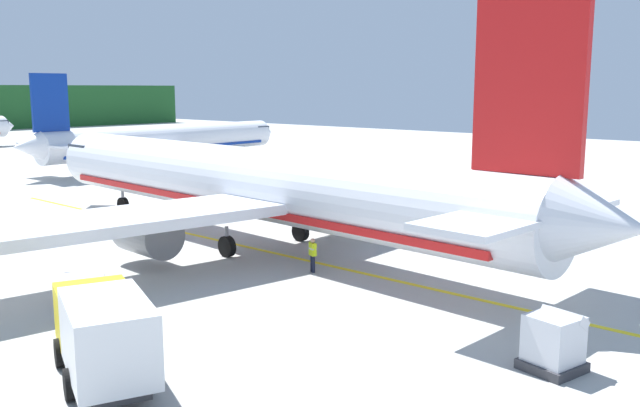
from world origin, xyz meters
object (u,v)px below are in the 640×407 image
cargo_container_near (518,236)px  cargo_container_mid (85,299)px  cargo_container_far (554,343)px  airliner_mid_apron (164,141)px  service_truck_fuel (103,332)px  crew_loader_right (477,222)px  crew_marshaller (313,252)px  airliner_foreground (254,185)px

cargo_container_near → cargo_container_mid: 21.76m
cargo_container_mid → cargo_container_far: size_ratio=1.19×
airliner_mid_apron → service_truck_fuel: bearing=-127.2°
cargo_container_far → crew_loader_right: (15.00, 10.98, 0.10)m
airliner_mid_apron → crew_marshaller: 47.35m
airliner_mid_apron → cargo_container_far: 60.70m
airliner_mid_apron → cargo_container_near: size_ratio=16.35×
service_truck_fuel → crew_marshaller: bearing=15.6°
service_truck_fuel → cargo_container_mid: service_truck_fuel is taller
airliner_mid_apron → cargo_container_near: bearing=-103.9°
crew_loader_right → cargo_container_far: bearing=-143.8°
airliner_foreground → cargo_container_far: 20.12m
service_truck_fuel → crew_loader_right: service_truck_fuel is taller
airliner_mid_apron → cargo_container_far: size_ratio=18.30×
cargo_container_far → cargo_container_mid: bearing=116.3°
cargo_container_mid → cargo_container_far: (7.29, -14.77, 0.00)m
airliner_foreground → crew_loader_right: 12.95m
service_truck_fuel → cargo_container_far: size_ratio=3.21×
crew_marshaller → airliner_foreground: bearing=72.8°
crew_loader_right → crew_marshaller: bearing=169.3°
airliner_mid_apron → cargo_container_near: 49.11m
airliner_foreground → cargo_container_far: airliner_foreground is taller
airliner_mid_apron → crew_loader_right: (-10.07, -44.26, -1.85)m
crew_marshaller → airliner_mid_apron: bearing=62.8°
crew_marshaller → crew_loader_right: (11.56, -2.19, 0.03)m
airliner_foreground → cargo_container_near: (7.94, -11.62, -2.44)m
service_truck_fuel → cargo_container_far: (9.62, -9.53, -0.64)m
crew_loader_right → airliner_mid_apron: bearing=77.2°
service_truck_fuel → cargo_container_mid: bearing=66.1°
cargo_container_near → cargo_container_far: bearing=-150.1°
cargo_container_near → cargo_container_mid: size_ratio=0.94×
service_truck_fuel → cargo_container_near: service_truck_fuel is taller
cargo_container_near → airliner_mid_apron: bearing=76.1°
cargo_container_near → cargo_container_far: size_ratio=1.12×
airliner_foreground → service_truck_fuel: 17.91m
crew_marshaller → cargo_container_mid: bearing=171.5°
cargo_container_mid → crew_loader_right: size_ratio=1.36×
airliner_mid_apron → crew_marshaller: bearing=-117.2°
service_truck_fuel → cargo_container_far: 13.55m
cargo_container_mid → crew_marshaller: (10.73, -1.60, 0.08)m
airliner_mid_apron → airliner_foreground: bearing=-118.8°
airliner_foreground → cargo_container_mid: 13.62m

